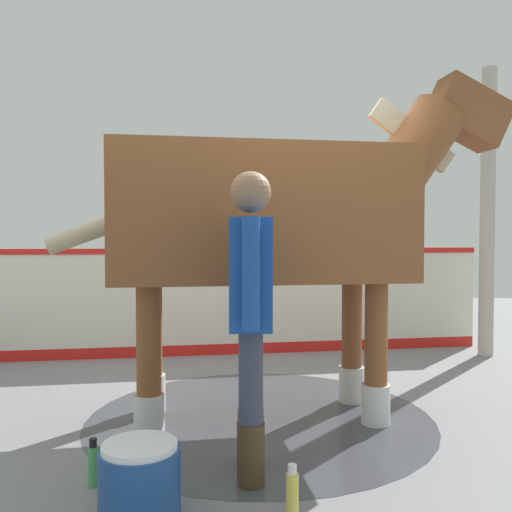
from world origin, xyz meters
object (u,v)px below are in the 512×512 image
object	(u,v)px
horse	(276,219)
bottle_shampoo	(292,493)
bottle_spray	(93,464)
handler	(251,302)
wash_bucket	(140,483)

from	to	relation	value
horse	bottle_shampoo	size ratio (longest dim) A/B	13.37
horse	bottle_spray	size ratio (longest dim) A/B	13.12
bottle_shampoo	horse	bearing A→B (deg)	96.57
handler	bottle_shampoo	world-z (taller)	handler
handler	wash_bucket	bearing A→B (deg)	42.29
handler	wash_bucket	world-z (taller)	handler
horse	bottle_shampoo	bearing A→B (deg)	-97.83
bottle_spray	horse	bearing A→B (deg)	52.79
horse	handler	size ratio (longest dim) A/B	2.00
handler	bottle_shampoo	size ratio (longest dim) A/B	6.68
horse	bottle_shampoo	distance (m)	1.93
horse	handler	world-z (taller)	horse
handler	bottle_spray	size ratio (longest dim) A/B	6.55
horse	handler	distance (m)	1.09
horse	bottle_spray	distance (m)	1.99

